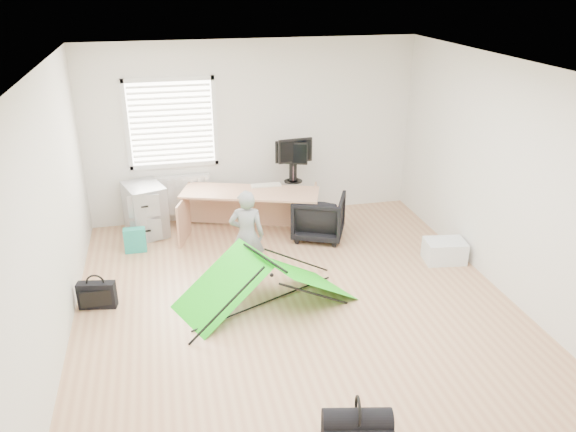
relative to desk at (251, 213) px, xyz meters
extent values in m
plane|color=tan|center=(0.19, -2.01, -0.33)|extent=(5.50, 5.50, 0.00)
cube|color=silver|center=(0.19, 0.74, 1.02)|extent=(5.00, 0.02, 2.70)
cube|color=silver|center=(-1.01, 0.70, 1.22)|extent=(1.20, 0.06, 1.20)
cube|color=silver|center=(-1.01, 0.66, 0.12)|extent=(1.00, 0.12, 0.60)
cube|color=tan|center=(0.00, 0.00, 0.00)|extent=(2.06, 1.22, 0.67)
cube|color=#A3A4A8|center=(-1.49, 0.36, 0.05)|extent=(0.67, 0.78, 0.76)
cube|color=black|center=(0.67, 0.26, 0.56)|extent=(0.48, 0.28, 0.46)
cube|color=black|center=(0.72, 0.26, 0.58)|extent=(0.52, 0.16, 0.49)
cube|color=beige|center=(0.27, 0.18, 0.34)|extent=(0.44, 0.16, 0.02)
cylinder|color=#CD727D|center=(0.70, 0.28, 0.46)|extent=(0.09, 0.09, 0.24)
imported|color=black|center=(0.94, -0.33, -0.01)|extent=(0.93, 0.94, 0.65)
imported|color=gray|center=(-0.25, -1.28, 0.26)|extent=(0.48, 0.36, 1.18)
cube|color=silver|center=(2.38, -1.42, -0.19)|extent=(0.57, 0.44, 0.29)
cube|color=teal|center=(-1.65, -0.21, -0.16)|extent=(0.29, 0.13, 0.35)
cube|color=black|center=(-2.05, -1.57, -0.18)|extent=(0.44, 0.20, 0.32)
cube|color=silver|center=(-0.70, -1.82, -0.29)|extent=(0.10, 0.10, 0.09)
cube|color=black|center=(0.17, -4.19, -0.21)|extent=(0.61, 0.40, 0.24)
camera|label=1|loc=(-1.15, -7.45, 3.22)|focal=35.00mm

